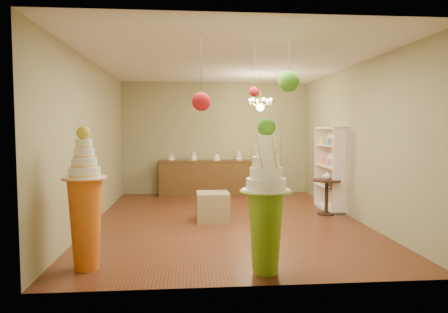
{
  "coord_description": "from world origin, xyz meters",
  "views": [
    {
      "loc": [
        -0.69,
        -7.56,
        1.76
      ],
      "look_at": [
        -0.05,
        0.0,
        1.23
      ],
      "focal_mm": 32.0,
      "sensor_mm": 36.0,
      "label": 1
    }
  ],
  "objects": [
    {
      "name": "floor",
      "position": [
        0.0,
        0.0,
        0.0
      ],
      "size": [
        6.5,
        6.5,
        0.0
      ],
      "primitive_type": "plane",
      "color": "#542816",
      "rests_on": "ground"
    },
    {
      "name": "ceiling",
      "position": [
        0.0,
        0.0,
        3.0
      ],
      "size": [
        6.5,
        6.5,
        0.0
      ],
      "primitive_type": "plane",
      "rotation": [
        3.14,
        0.0,
        0.0
      ],
      "color": "silver",
      "rests_on": "ground"
    },
    {
      "name": "wall_back",
      "position": [
        0.0,
        3.25,
        1.5
      ],
      "size": [
        5.0,
        0.04,
        3.0
      ],
      "primitive_type": "cube",
      "color": "gray",
      "rests_on": "ground"
    },
    {
      "name": "wall_front",
      "position": [
        0.0,
        -3.25,
        1.5
      ],
      "size": [
        5.0,
        0.04,
        3.0
      ],
      "primitive_type": "cube",
      "color": "gray",
      "rests_on": "ground"
    },
    {
      "name": "wall_left",
      "position": [
        -2.5,
        0.0,
        1.5
      ],
      "size": [
        0.04,
        6.5,
        3.0
      ],
      "primitive_type": "cube",
      "color": "gray",
      "rests_on": "ground"
    },
    {
      "name": "wall_right",
      "position": [
        2.5,
        0.0,
        1.5
      ],
      "size": [
        0.04,
        6.5,
        3.0
      ],
      "primitive_type": "cube",
      "color": "gray",
      "rests_on": "ground"
    },
    {
      "name": "pedestal_green",
      "position": [
        0.22,
        -2.85,
        0.77
      ],
      "size": [
        0.61,
        0.61,
        1.89
      ],
      "rotation": [
        0.0,
        0.0,
        0.04
      ],
      "color": "#83BA29",
      "rests_on": "floor"
    },
    {
      "name": "pedestal_orange",
      "position": [
        -2.0,
        -2.53,
        0.73
      ],
      "size": [
        0.57,
        0.57,
        1.79
      ],
      "rotation": [
        0.0,
        0.0,
        -0.14
      ],
      "color": "orange",
      "rests_on": "floor"
    },
    {
      "name": "burlap_riser",
      "position": [
        -0.27,
        -0.07,
        0.28
      ],
      "size": [
        0.61,
        0.61,
        0.55
      ],
      "primitive_type": "cube",
      "rotation": [
        0.0,
        0.0,
        0.01
      ],
      "color": "olive",
      "rests_on": "floor"
    },
    {
      "name": "sideboard",
      "position": [
        0.0,
        2.97,
        0.48
      ],
      "size": [
        3.04,
        0.54,
        1.16
      ],
      "color": "#523619",
      "rests_on": "floor"
    },
    {
      "name": "shelving_unit",
      "position": [
        2.34,
        0.8,
        0.9
      ],
      "size": [
        0.33,
        1.2,
        1.8
      ],
      "color": "white",
      "rests_on": "floor"
    },
    {
      "name": "round_table",
      "position": [
        2.1,
        0.35,
        0.47
      ],
      "size": [
        0.69,
        0.69,
        0.72
      ],
      "rotation": [
        0.0,
        0.0,
        0.26
      ],
      "color": "black",
      "rests_on": "floor"
    },
    {
      "name": "vase",
      "position": [
        2.1,
        0.35,
        0.81
      ],
      "size": [
        0.17,
        0.17,
        0.17
      ],
      "primitive_type": "imported",
      "rotation": [
        0.0,
        0.0,
        -0.03
      ],
      "color": "white",
      "rests_on": "round_table"
    },
    {
      "name": "pom_red_left",
      "position": [
        -0.54,
        -2.24,
        2.12
      ],
      "size": [
        0.25,
        0.25,
        1.01
      ],
      "color": "#3F3A2D",
      "rests_on": "ceiling"
    },
    {
      "name": "pom_green_mid",
      "position": [
        0.65,
        -2.16,
        2.41
      ],
      "size": [
        0.28,
        0.28,
        0.73
      ],
      "color": "#3F3A2D",
      "rests_on": "ceiling"
    },
    {
      "name": "pom_red_right",
      "position": [
        0.25,
        -1.74,
        2.31
      ],
      "size": [
        0.15,
        0.15,
        0.77
      ],
      "color": "#3F3A2D",
      "rests_on": "ceiling"
    },
    {
      "name": "chandelier",
      "position": [
        0.91,
        1.46,
        2.3
      ],
      "size": [
        0.72,
        0.72,
        0.85
      ],
      "rotation": [
        0.0,
        0.0,
        -0.4
      ],
      "color": "#DCBB4D",
      "rests_on": "ceiling"
    }
  ]
}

